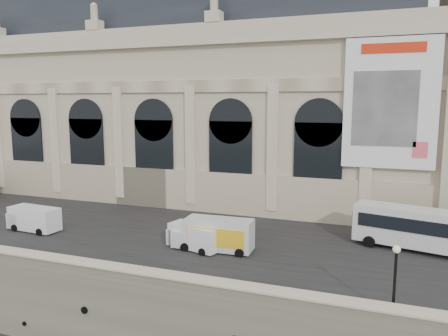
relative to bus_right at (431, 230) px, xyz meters
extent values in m
cube|color=gray|center=(-26.85, 19.69, -5.15)|extent=(160.00, 70.00, 6.00)
cube|color=#2D2D2D|center=(-26.85, -1.31, -2.12)|extent=(160.00, 24.00, 0.06)
cube|color=gray|center=(-26.85, -14.71, -1.60)|extent=(160.00, 1.20, 1.10)
cube|color=beige|center=(-26.85, -14.71, -1.00)|extent=(160.00, 1.40, 0.12)
cube|color=#BCAC91|center=(-32.85, 15.69, 8.85)|extent=(68.00, 18.00, 22.00)
cube|color=beige|center=(-32.85, 6.54, 0.35)|extent=(68.60, 0.40, 5.00)
cube|color=beige|center=(-32.85, 6.39, 18.65)|extent=(69.00, 0.80, 2.40)
cube|color=beige|center=(-32.85, 6.54, 12.85)|extent=(68.00, 0.30, 1.40)
cube|color=#252A32|center=(-32.85, 15.69, 22.85)|extent=(64.00, 15.00, 6.00)
cube|color=black|center=(-50.85, 6.51, 4.35)|extent=(5.20, 0.25, 9.00)
cylinder|color=black|center=(-50.85, 6.51, 8.85)|extent=(5.20, 0.25, 5.20)
cube|color=beige|center=(-45.85, 6.44, 5.85)|extent=(1.20, 0.50, 14.00)
cube|color=black|center=(-40.85, 6.51, 4.35)|extent=(5.20, 0.25, 9.00)
cylinder|color=black|center=(-40.85, 6.51, 8.85)|extent=(5.20, 0.25, 5.20)
cube|color=beige|center=(-35.85, 6.44, 5.85)|extent=(1.20, 0.50, 14.00)
cube|color=black|center=(-30.85, 6.51, 4.35)|extent=(5.20, 0.25, 9.00)
cylinder|color=black|center=(-30.85, 6.51, 8.85)|extent=(5.20, 0.25, 5.20)
cube|color=beige|center=(-25.85, 6.44, 5.85)|extent=(1.20, 0.50, 14.00)
cube|color=black|center=(-20.85, 6.51, 4.35)|extent=(5.20, 0.25, 9.00)
cylinder|color=black|center=(-20.85, 6.51, 8.85)|extent=(5.20, 0.25, 5.20)
cube|color=beige|center=(-15.85, 6.44, 5.85)|extent=(1.20, 0.50, 14.00)
cube|color=black|center=(-10.85, 6.51, 4.35)|extent=(5.20, 0.25, 9.00)
cylinder|color=black|center=(-10.85, 6.51, 8.85)|extent=(5.20, 0.25, 5.20)
cube|color=beige|center=(-5.85, 6.44, 5.85)|extent=(1.20, 0.50, 14.00)
cube|color=white|center=(-3.85, 6.24, 10.85)|extent=(9.00, 0.35, 13.00)
cube|color=red|center=(-3.85, 6.04, 16.25)|extent=(6.00, 0.06, 1.00)
cube|color=gray|center=(-4.35, 6.04, 10.35)|extent=(6.20, 0.06, 7.50)
cube|color=#EC536A|center=(-0.85, 6.04, 6.35)|extent=(1.40, 0.06, 1.60)
cube|color=silver|center=(0.01, 0.00, 0.01)|extent=(13.25, 5.58, 3.35)
cube|color=black|center=(-6.32, 1.48, 0.34)|extent=(0.64, 2.44, 1.30)
cube|color=black|center=(-0.30, -1.36, 0.44)|extent=(11.60, 2.78, 1.19)
cube|color=black|center=(0.33, 1.35, 0.44)|extent=(11.60, 2.78, 1.19)
cylinder|color=black|center=(-5.03, -0.21, -1.61)|extent=(1.13, 0.56, 1.08)
cylinder|color=black|center=(-4.42, 2.42, -1.61)|extent=(1.13, 0.56, 1.08)
cube|color=white|center=(-37.54, -6.68, -0.80)|extent=(5.56, 2.52, 2.30)
cube|color=white|center=(-39.69, -6.51, -1.15)|extent=(1.67, 2.21, 1.60)
cube|color=black|center=(-40.25, -6.47, -0.60)|extent=(0.20, 1.80, 0.80)
cylinder|color=black|center=(-39.34, -7.59, -1.77)|extent=(0.78, 0.31, 0.76)
cylinder|color=black|center=(-39.18, -5.49, -1.77)|extent=(0.78, 0.31, 0.76)
cylinder|color=black|center=(-35.89, -7.86, -1.77)|extent=(0.78, 0.31, 0.76)
cylinder|color=black|center=(-35.73, -5.77, -1.77)|extent=(0.78, 0.31, 0.76)
cube|color=white|center=(-19.75, -6.19, -0.92)|extent=(5.24, 3.15, 2.09)
cube|color=white|center=(-21.64, -5.67, -1.24)|extent=(1.83, 2.21, 1.46)
cube|color=black|center=(-22.14, -5.53, -0.74)|extent=(0.49, 1.59, 0.73)
cylinder|color=black|center=(-21.52, -6.69, -1.81)|extent=(0.73, 0.40, 0.69)
cylinder|color=black|center=(-21.01, -4.85, -1.81)|extent=(0.73, 0.40, 0.69)
cylinder|color=black|center=(-18.49, -7.53, -1.81)|extent=(0.73, 0.40, 0.69)
cylinder|color=black|center=(-17.98, -5.69, -1.81)|extent=(0.73, 0.40, 0.69)
cube|color=silver|center=(-17.61, -5.74, -0.59)|extent=(6.14, 2.61, 2.71)
cube|color=gold|center=(-17.55, -6.92, -0.59)|extent=(5.22, 0.32, 1.61)
cube|color=red|center=(-17.55, -6.92, -0.59)|extent=(3.01, 0.19, 0.60)
cube|color=silver|center=(-21.02, -5.91, -1.20)|extent=(1.72, 2.29, 1.51)
cylinder|color=black|center=(-20.36, -7.03, -1.75)|extent=(0.82, 0.32, 0.80)
cylinder|color=black|center=(-20.48, -4.72, -1.75)|extent=(0.82, 0.32, 0.80)
cylinder|color=black|center=(-15.34, -6.78, -1.75)|extent=(0.82, 0.32, 0.80)
cylinder|color=black|center=(-15.46, -4.47, -1.75)|extent=(0.82, 0.32, 0.80)
cylinder|color=black|center=(-3.19, -13.54, -1.94)|extent=(0.47, 0.47, 0.43)
cylinder|color=black|center=(-3.19, -13.54, 0.00)|extent=(0.17, 0.17, 4.31)
sphere|color=beige|center=(-3.19, -13.54, 2.26)|extent=(0.47, 0.47, 0.47)
camera|label=1|loc=(-4.25, -40.77, 11.04)|focal=35.00mm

